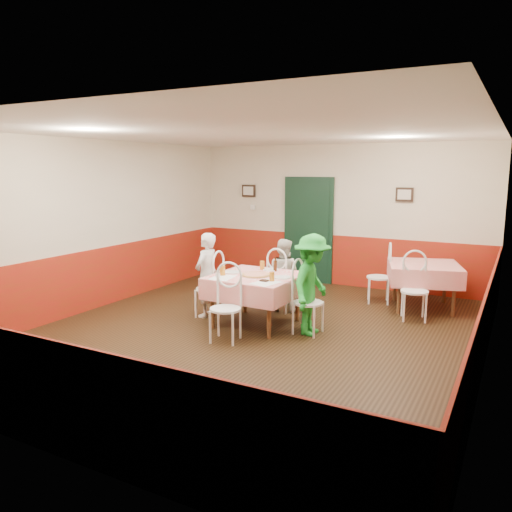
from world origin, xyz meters
The scene contains 39 objects.
floor centered at (0.00, 0.00, 0.00)m, with size 7.00×7.00×0.00m, color black.
ceiling centered at (0.00, 0.00, 2.80)m, with size 7.00×7.00×0.00m, color white.
back_wall centered at (0.00, 3.50, 1.40)m, with size 6.00×0.10×2.80m, color beige.
front_wall centered at (0.00, -3.50, 1.40)m, with size 6.00×0.10×2.80m, color beige.
left_wall centered at (-3.00, 0.00, 1.40)m, with size 0.10×7.00×2.80m, color beige.
right_wall centered at (3.00, 0.00, 1.40)m, with size 0.10×7.00×2.80m, color beige.
wainscot_back centered at (0.00, 3.48, 0.50)m, with size 6.00×0.03×1.00m, color maroon.
wainscot_front centered at (0.00, -3.48, 0.50)m, with size 6.00×0.03×1.00m, color maroon.
wainscot_left centered at (-2.98, 0.00, 0.50)m, with size 0.03×7.00×1.00m, color maroon.
wainscot_right centered at (2.98, 0.00, 0.50)m, with size 0.03×7.00×1.00m, color maroon.
door centered at (-0.60, 3.45, 1.05)m, with size 0.96×0.06×2.10m, color black.
picture_left centered at (-2.00, 3.45, 1.85)m, with size 0.32×0.03×0.26m, color black.
picture_right centered at (1.30, 3.45, 1.85)m, with size 0.32×0.03×0.26m, color black.
thermostat centered at (-1.90, 3.45, 1.50)m, with size 0.10×0.03×0.10m, color white.
main_table centered at (-0.17, 0.37, 0.38)m, with size 1.22×1.22×0.77m, color red.
second_table centered at (1.88, 2.49, 0.38)m, with size 1.12×1.12×0.77m, color red.
chair_left centered at (-1.02, 0.39, 0.45)m, with size 0.42×0.42×0.90m, color white, non-canonical shape.
chair_right centered at (0.68, 0.35, 0.45)m, with size 0.42×0.42×0.90m, color white, non-canonical shape.
chair_far centered at (-0.15, 1.22, 0.45)m, with size 0.42×0.42×0.90m, color white, non-canonical shape.
chair_near centered at (-0.19, -0.48, 0.45)m, with size 0.42×0.42×0.90m, color white, non-canonical shape.
chair_second_a centered at (1.13, 2.49, 0.45)m, with size 0.42×0.42×0.90m, color white, non-canonical shape.
chair_second_b centered at (1.88, 1.74, 0.45)m, with size 0.42×0.42×0.90m, color white, non-canonical shape.
pizza centered at (-0.16, 0.34, 0.77)m, with size 0.41×0.41×0.03m, color #B74723.
plate_left centered at (-0.58, 0.36, 0.77)m, with size 0.25×0.25×0.01m, color white.
plate_right centered at (0.25, 0.38, 0.77)m, with size 0.25×0.25×0.01m, color white.
plate_far centered at (-0.15, 0.82, 0.77)m, with size 0.25×0.25×0.01m, color white.
glass_a centered at (-0.60, 0.12, 0.83)m, with size 0.08×0.08×0.15m, color #BF7219.
glass_b centered at (0.22, 0.12, 0.83)m, with size 0.07×0.07×0.13m, color #BF7219.
glass_c centered at (-0.28, 0.78, 0.83)m, with size 0.07×0.07×0.14m, color #BF7219.
beer_bottle centered at (-0.05, 0.77, 0.86)m, with size 0.05×0.05×0.20m, color #381C0A.
shaker_a centered at (-0.61, -0.02, 0.81)m, with size 0.04×0.04×0.09m, color silver.
shaker_b centered at (-0.55, -0.05, 0.81)m, with size 0.04×0.04×0.09m, color silver.
shaker_c centered at (-0.64, 0.01, 0.81)m, with size 0.04×0.04×0.09m, color #B23319.
menu_left centered at (-0.52, -0.01, 0.76)m, with size 0.30×0.40×0.00m, color white.
menu_right centered at (0.19, -0.01, 0.76)m, with size 0.30×0.40×0.00m, color white.
wallet centered at (0.13, 0.06, 0.77)m, with size 0.11×0.09×0.02m, color black.
diner_left centered at (-1.07, 0.39, 0.67)m, with size 0.49×0.32×1.34m, color gray.
diner_far centered at (-0.15, 1.27, 0.60)m, with size 0.58×0.45×1.20m, color gray.
diner_right centered at (0.73, 0.35, 0.72)m, with size 0.93×0.53×1.44m, color gray.
Camera 1 is at (3.26, -6.03, 2.33)m, focal length 35.00 mm.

